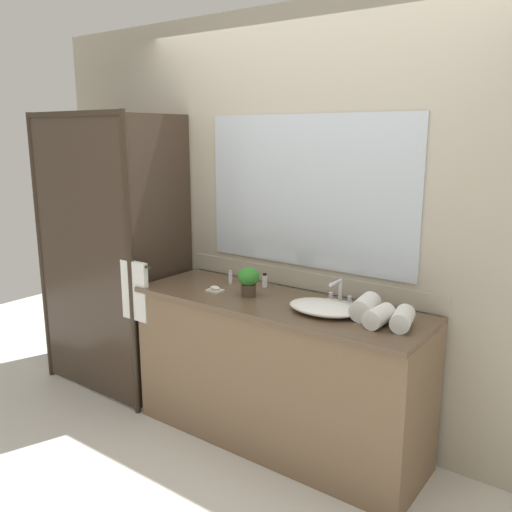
# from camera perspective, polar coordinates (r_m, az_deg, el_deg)

# --- Properties ---
(ground_plane) EXTENTS (8.00, 8.00, 0.00)m
(ground_plane) POSITION_cam_1_polar(r_m,az_deg,el_deg) (3.55, 2.06, -18.76)
(ground_plane) COLOR silver
(wall_back_with_mirror) EXTENTS (4.40, 0.06, 2.60)m
(wall_back_with_mirror) POSITION_cam_1_polar(r_m,az_deg,el_deg) (3.36, 5.55, 3.29)
(wall_back_with_mirror) COLOR #B2A893
(wall_back_with_mirror) RESTS_ON ground_plane
(vanity_cabinet) EXTENTS (1.80, 0.58, 0.90)m
(vanity_cabinet) POSITION_cam_1_polar(r_m,az_deg,el_deg) (3.34, 2.22, -12.09)
(vanity_cabinet) COLOR brown
(vanity_cabinet) RESTS_ON ground_plane
(shower_enclosure) EXTENTS (1.20, 0.59, 2.00)m
(shower_enclosure) POSITION_cam_1_polar(r_m,az_deg,el_deg) (3.85, -15.27, -0.22)
(shower_enclosure) COLOR #2D2319
(shower_enclosure) RESTS_ON ground_plane
(sink_basin) EXTENTS (0.40, 0.27, 0.06)m
(sink_basin) POSITION_cam_1_polar(r_m,az_deg,el_deg) (2.98, 7.07, -5.39)
(sink_basin) COLOR white
(sink_basin) RESTS_ON vanity_cabinet
(faucet) EXTENTS (0.17, 0.14, 0.15)m
(faucet) POSITION_cam_1_polar(r_m,az_deg,el_deg) (3.13, 8.74, -4.18)
(faucet) COLOR silver
(faucet) RESTS_ON vanity_cabinet
(potted_plant) EXTENTS (0.13, 0.13, 0.18)m
(potted_plant) POSITION_cam_1_polar(r_m,az_deg,el_deg) (3.24, -0.78, -2.51)
(potted_plant) COLOR #473828
(potted_plant) RESTS_ON vanity_cabinet
(soap_dish) EXTENTS (0.10, 0.07, 0.04)m
(soap_dish) POSITION_cam_1_polar(r_m,az_deg,el_deg) (3.36, -4.34, -3.51)
(soap_dish) COLOR silver
(soap_dish) RESTS_ON vanity_cabinet
(amenity_bottle_lotion) EXTENTS (0.03, 0.03, 0.09)m
(amenity_bottle_lotion) POSITION_cam_1_polar(r_m,az_deg,el_deg) (3.53, -2.71, -2.25)
(amenity_bottle_lotion) COLOR silver
(amenity_bottle_lotion) RESTS_ON vanity_cabinet
(amenity_bottle_body_wash) EXTENTS (0.03, 0.03, 0.09)m
(amenity_bottle_body_wash) POSITION_cam_1_polar(r_m,az_deg,el_deg) (3.44, 0.92, -2.60)
(amenity_bottle_body_wash) COLOR white
(amenity_bottle_body_wash) RESTS_ON vanity_cabinet
(rolled_towel_near_edge) EXTENTS (0.14, 0.21, 0.10)m
(rolled_towel_near_edge) POSITION_cam_1_polar(r_m,az_deg,el_deg) (2.82, 15.16, -6.38)
(rolled_towel_near_edge) COLOR white
(rolled_towel_near_edge) RESTS_ON vanity_cabinet
(rolled_towel_middle) EXTENTS (0.11, 0.19, 0.10)m
(rolled_towel_middle) POSITION_cam_1_polar(r_m,az_deg,el_deg) (2.83, 12.81, -6.20)
(rolled_towel_middle) COLOR white
(rolled_towel_middle) RESTS_ON vanity_cabinet
(rolled_towel_far_edge) EXTENTS (0.14, 0.22, 0.12)m
(rolled_towel_far_edge) POSITION_cam_1_polar(r_m,az_deg,el_deg) (2.93, 11.43, -5.28)
(rolled_towel_far_edge) COLOR white
(rolled_towel_far_edge) RESTS_ON vanity_cabinet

